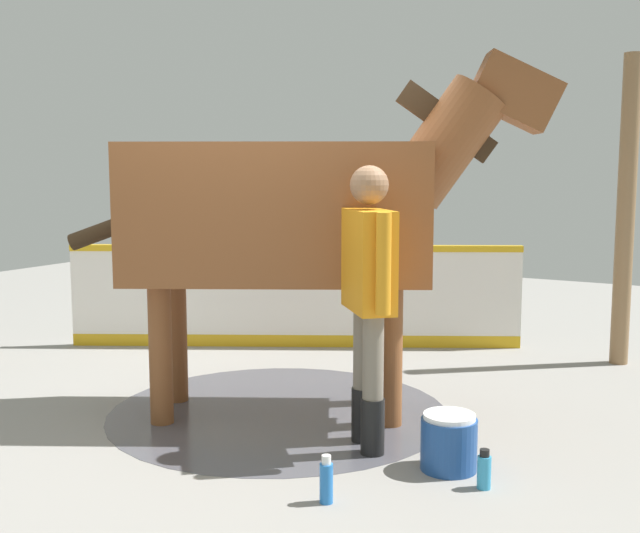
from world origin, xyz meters
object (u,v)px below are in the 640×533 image
horse (294,210)px  bottle_shampoo (484,471)px  wash_bucket (449,442)px  bottle_spray (326,481)px  handler (369,285)px

horse → bottle_shampoo: horse is taller
wash_bucket → bottle_spray: size_ratio=1.29×
horse → bottle_spray: horse is taller
handler → wash_bucket: bearing=129.0°
handler → bottle_shampoo: (-0.84, 0.26, -0.94)m
wash_bucket → bottle_spray: (0.41, 0.75, -0.05)m
handler → bottle_spray: handler is taller
horse → bottle_shampoo: bearing=-49.6°
horse → handler: horse is taller
horse → wash_bucket: bearing=-47.5°
horse → handler: bearing=-54.5°
horse → wash_bucket: horse is taller
bottle_spray → horse: bearing=-53.0°
horse → bottle_shampoo: size_ratio=14.00×
handler → horse: bearing=-68.4°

